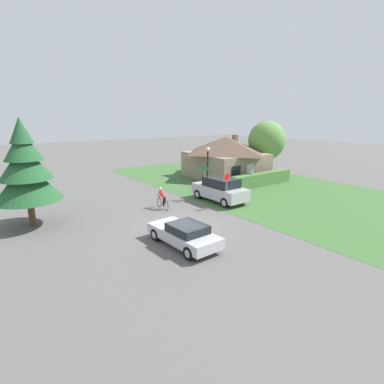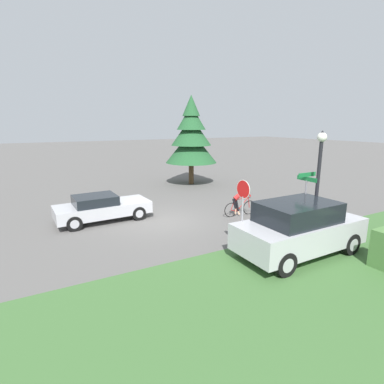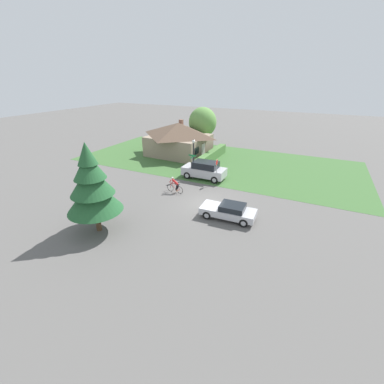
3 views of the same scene
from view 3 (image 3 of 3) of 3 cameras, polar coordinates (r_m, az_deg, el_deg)
ground_plane at (r=22.83m, az=3.38°, el=-2.77°), size 140.00×140.00×0.00m
grass_verge_right at (r=34.69m, az=5.11°, el=6.89°), size 16.00×36.00×0.01m
cottage_house at (r=37.06m, az=-2.97°, el=11.82°), size 7.68×8.71×4.58m
hedge_row at (r=34.62m, az=4.24°, el=7.96°), size 9.27×0.90×1.25m
sedan_left_lane at (r=20.58m, az=8.18°, el=-4.20°), size 1.99×4.40×1.27m
cyclist at (r=24.90m, az=-3.80°, el=1.53°), size 0.44×1.83×1.56m
parked_suv_right at (r=28.29m, az=2.77°, el=4.91°), size 2.13×4.73×1.93m
stop_sign at (r=26.54m, az=5.47°, el=5.54°), size 0.64×0.07×2.70m
street_lamp at (r=27.89m, az=0.33°, el=8.68°), size 0.34×0.34×4.32m
street_name_sign at (r=27.76m, az=0.11°, el=6.59°), size 0.90×0.90×2.76m
conifer_tall_near at (r=18.84m, az=-21.37°, el=1.31°), size 3.84×3.84×6.60m
deciduous_tree_right at (r=40.65m, az=2.37°, el=15.23°), size 4.24×4.24×6.14m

